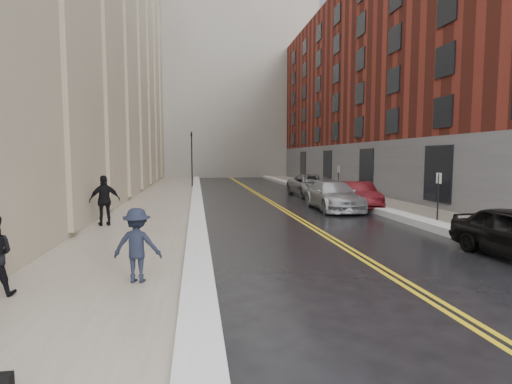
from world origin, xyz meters
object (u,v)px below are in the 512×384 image
object	(u,v)px
car_maroon	(358,195)
pedestrian_c	(105,200)
car_silver_far	(312,185)
pedestrian_b	(137,245)
car_silver_near	(333,195)

from	to	relation	value
car_maroon	pedestrian_c	xyz separation A→B (m)	(-12.64, -4.78, 0.41)
car_silver_far	pedestrian_b	distance (m)	21.97
car_maroon	car_silver_far	distance (m)	7.25
car_silver_near	pedestrian_b	bearing A→B (deg)	-124.63
car_silver_near	car_silver_far	bearing A→B (deg)	83.57
car_maroon	pedestrian_c	bearing A→B (deg)	-153.26
pedestrian_b	pedestrian_c	world-z (taller)	pedestrian_c
car_silver_near	car_silver_far	distance (m)	7.77
car_maroon	pedestrian_b	xyz separation A→B (m)	(-10.31, -12.44, 0.22)
car_maroon	car_silver_far	xyz separation A→B (m)	(-0.54, 7.23, 0.04)
car_silver_far	pedestrian_b	size ratio (longest dim) A/B	3.48
car_maroon	car_silver_far	world-z (taller)	car_silver_far
car_maroon	car_silver_far	size ratio (longest dim) A/B	0.80
car_silver_far	pedestrian_b	world-z (taller)	pedestrian_b
car_silver_far	pedestrian_b	bearing A→B (deg)	-117.81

